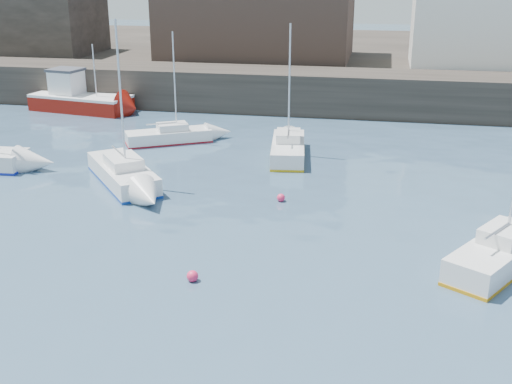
% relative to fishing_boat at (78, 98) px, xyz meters
% --- Properties ---
extents(quay_wall, '(90.00, 5.00, 3.00)m').
position_rel_fishing_boat_xyz_m(quay_wall, '(17.63, 3.46, 0.52)').
color(quay_wall, '#28231E').
rests_on(quay_wall, ground).
extents(land_strip, '(90.00, 32.00, 2.80)m').
position_rel_fishing_boat_xyz_m(land_strip, '(17.63, 21.46, 0.42)').
color(land_strip, '#28231E').
rests_on(land_strip, ground).
extents(bldg_east_d, '(11.14, 11.14, 8.95)m').
position_rel_fishing_boat_xyz_m(bldg_east_d, '(28.63, 9.96, 6.39)').
color(bldg_east_d, white).
rests_on(bldg_east_d, land_strip).
extents(warehouse, '(16.40, 10.40, 7.60)m').
position_rel_fishing_boat_xyz_m(warehouse, '(11.63, 11.46, 5.64)').
color(warehouse, '#3D2D26').
rests_on(warehouse, land_strip).
extents(bldg_west, '(14.00, 8.00, 5.00)m').
position_rel_fishing_boat_xyz_m(bldg_west, '(-10.37, 10.46, 4.32)').
color(bldg_west, '#353028').
rests_on(bldg_west, land_strip).
extents(fishing_boat, '(7.99, 4.09, 5.05)m').
position_rel_fishing_boat_xyz_m(fishing_boat, '(0.00, 0.00, 0.00)').
color(fishing_boat, maroon).
rests_on(fishing_boat, ground).
extents(sailboat_b, '(5.59, 6.25, 8.21)m').
position_rel_fishing_boat_xyz_m(sailboat_b, '(9.88, -15.38, -0.44)').
color(sailboat_b, white).
rests_on(sailboat_b, ground).
extents(sailboat_c, '(4.51, 5.69, 7.38)m').
position_rel_fishing_boat_xyz_m(sailboat_c, '(27.23, -21.80, -0.41)').
color(sailboat_c, white).
rests_on(sailboat_c, ground).
extents(sailboat_f, '(2.56, 5.96, 7.50)m').
position_rel_fishing_boat_xyz_m(sailboat_f, '(17.47, -9.16, -0.45)').
color(sailboat_f, white).
rests_on(sailboat_f, ground).
extents(sailboat_h, '(5.42, 4.08, 6.79)m').
position_rel_fishing_boat_xyz_m(sailboat_h, '(9.71, -7.48, -0.53)').
color(sailboat_h, white).
rests_on(sailboat_h, ground).
extents(buoy_near, '(0.42, 0.42, 0.42)m').
position_rel_fishing_boat_xyz_m(buoy_near, '(16.43, -25.05, -0.98)').
color(buoy_near, '#F7295A').
rests_on(buoy_near, ground).
extents(buoy_far, '(0.39, 0.39, 0.39)m').
position_rel_fishing_boat_xyz_m(buoy_far, '(18.23, -16.47, -0.98)').
color(buoy_far, '#F7295A').
rests_on(buoy_far, ground).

